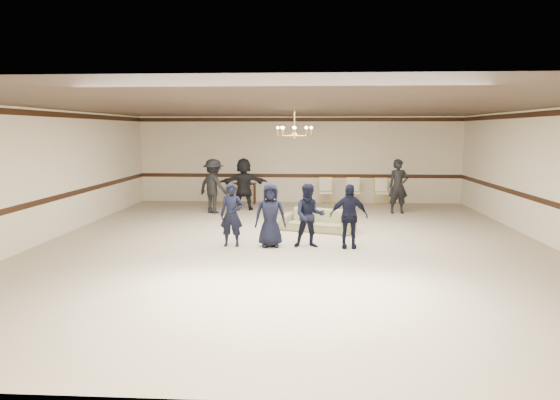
{
  "coord_description": "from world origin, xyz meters",
  "views": [
    {
      "loc": [
        0.38,
        -11.61,
        2.68
      ],
      "look_at": [
        -0.28,
        -0.5,
        1.12
      ],
      "focal_mm": 31.93,
      "sensor_mm": 36.0,
      "label": 1
    }
  ],
  "objects_px": {
    "adult_mid": "(244,184)",
    "console_table": "(243,193)",
    "boy_c": "(309,216)",
    "boy_a": "(232,215)",
    "adult_right": "(398,186)",
    "boy_d": "(349,216)",
    "settee": "(317,220)",
    "banquet_chair_left": "(325,192)",
    "banquet_chair_mid": "(353,192)",
    "adult_left": "(213,186)",
    "boy_b": "(270,215)",
    "banquet_chair_right": "(382,192)",
    "chandelier": "(294,123)"
  },
  "relations": [
    {
      "from": "adult_mid",
      "to": "console_table",
      "type": "bearing_deg",
      "value": -92.94
    },
    {
      "from": "boy_c",
      "to": "console_table",
      "type": "relative_size",
      "value": 1.59
    },
    {
      "from": "boy_a",
      "to": "adult_right",
      "type": "height_order",
      "value": "adult_right"
    },
    {
      "from": "console_table",
      "to": "boy_d",
      "type": "bearing_deg",
      "value": -61.33
    },
    {
      "from": "boy_d",
      "to": "settee",
      "type": "xyz_separation_m",
      "value": [
        -0.68,
        1.92,
        -0.45
      ]
    },
    {
      "from": "boy_c",
      "to": "banquet_chair_left",
      "type": "bearing_deg",
      "value": 81.4
    },
    {
      "from": "boy_d",
      "to": "banquet_chair_mid",
      "type": "height_order",
      "value": "boy_d"
    },
    {
      "from": "boy_a",
      "to": "banquet_chair_left",
      "type": "relative_size",
      "value": 1.51
    },
    {
      "from": "boy_a",
      "to": "adult_left",
      "type": "relative_size",
      "value": 0.84
    },
    {
      "from": "boy_d",
      "to": "adult_left",
      "type": "bearing_deg",
      "value": 129.26
    },
    {
      "from": "boy_b",
      "to": "banquet_chair_right",
      "type": "xyz_separation_m",
      "value": [
        3.48,
        6.54,
        -0.25
      ]
    },
    {
      "from": "adult_left",
      "to": "console_table",
      "type": "distance_m",
      "value": 2.27
    },
    {
      "from": "settee",
      "to": "banquet_chair_mid",
      "type": "height_order",
      "value": "banquet_chair_mid"
    },
    {
      "from": "chandelier",
      "to": "settee",
      "type": "relative_size",
      "value": 0.48
    },
    {
      "from": "adult_left",
      "to": "adult_mid",
      "type": "xyz_separation_m",
      "value": [
        0.9,
        0.7,
        0.0
      ]
    },
    {
      "from": "banquet_chair_right",
      "to": "boy_b",
      "type": "bearing_deg",
      "value": -119.45
    },
    {
      "from": "boy_a",
      "to": "adult_right",
      "type": "relative_size",
      "value": 0.84
    },
    {
      "from": "settee",
      "to": "boy_b",
      "type": "bearing_deg",
      "value": -101.23
    },
    {
      "from": "console_table",
      "to": "boy_b",
      "type": "bearing_deg",
      "value": -74.84
    },
    {
      "from": "banquet_chair_mid",
      "to": "console_table",
      "type": "distance_m",
      "value": 4.01
    },
    {
      "from": "boy_b",
      "to": "boy_c",
      "type": "xyz_separation_m",
      "value": [
        0.9,
        0.0,
        0.0
      ]
    },
    {
      "from": "banquet_chair_mid",
      "to": "console_table",
      "type": "height_order",
      "value": "banquet_chair_mid"
    },
    {
      "from": "boy_c",
      "to": "boy_a",
      "type": "bearing_deg",
      "value": 176.46
    },
    {
      "from": "boy_b",
      "to": "settee",
      "type": "xyz_separation_m",
      "value": [
        1.12,
        1.92,
        -0.45
      ]
    },
    {
      "from": "boy_a",
      "to": "boy_c",
      "type": "relative_size",
      "value": 1.0
    },
    {
      "from": "boy_b",
      "to": "banquet_chair_left",
      "type": "xyz_separation_m",
      "value": [
        1.48,
        6.54,
        -0.25
      ]
    },
    {
      "from": "boy_a",
      "to": "console_table",
      "type": "xyz_separation_m",
      "value": [
        -0.62,
        6.74,
        -0.35
      ]
    },
    {
      "from": "settee",
      "to": "adult_mid",
      "type": "height_order",
      "value": "adult_mid"
    },
    {
      "from": "chandelier",
      "to": "banquet_chair_mid",
      "type": "xyz_separation_m",
      "value": [
        1.97,
        5.22,
        -2.39
      ]
    },
    {
      "from": "boy_c",
      "to": "banquet_chair_left",
      "type": "xyz_separation_m",
      "value": [
        0.58,
        6.54,
        -0.25
      ]
    },
    {
      "from": "boy_d",
      "to": "banquet_chair_right",
      "type": "height_order",
      "value": "boy_d"
    },
    {
      "from": "boy_b",
      "to": "adult_mid",
      "type": "relative_size",
      "value": 0.84
    },
    {
      "from": "adult_left",
      "to": "banquet_chair_left",
      "type": "bearing_deg",
      "value": -121.41
    },
    {
      "from": "adult_left",
      "to": "banquet_chair_left",
      "type": "distance_m",
      "value": 4.18
    },
    {
      "from": "boy_a",
      "to": "boy_c",
      "type": "xyz_separation_m",
      "value": [
        1.8,
        0.0,
        0.0
      ]
    },
    {
      "from": "settee",
      "to": "adult_right",
      "type": "distance_m",
      "value": 4.06
    },
    {
      "from": "adult_mid",
      "to": "banquet_chair_left",
      "type": "xyz_separation_m",
      "value": [
        2.8,
        1.21,
        -0.39
      ]
    },
    {
      "from": "chandelier",
      "to": "banquet_chair_mid",
      "type": "distance_m",
      "value": 6.07
    },
    {
      "from": "boy_b",
      "to": "boy_d",
      "type": "xyz_separation_m",
      "value": [
        1.8,
        0.0,
        0.0
      ]
    },
    {
      "from": "chandelier",
      "to": "adult_right",
      "type": "bearing_deg",
      "value": 47.87
    },
    {
      "from": "boy_a",
      "to": "console_table",
      "type": "relative_size",
      "value": 1.59
    },
    {
      "from": "adult_right",
      "to": "adult_left",
      "type": "bearing_deg",
      "value": 176.17
    },
    {
      "from": "boy_b",
      "to": "banquet_chair_mid",
      "type": "xyz_separation_m",
      "value": [
        2.48,
        6.54,
        -0.25
      ]
    },
    {
      "from": "boy_c",
      "to": "boy_d",
      "type": "bearing_deg",
      "value": -3.54
    },
    {
      "from": "settee",
      "to": "console_table",
      "type": "bearing_deg",
      "value": 137.72
    },
    {
      "from": "boy_c",
      "to": "adult_left",
      "type": "height_order",
      "value": "adult_left"
    },
    {
      "from": "banquet_chair_right",
      "to": "adult_mid",
      "type": "bearing_deg",
      "value": -167.32
    },
    {
      "from": "adult_mid",
      "to": "console_table",
      "type": "distance_m",
      "value": 1.5
    },
    {
      "from": "adult_left",
      "to": "chandelier",
      "type": "bearing_deg",
      "value": 160.82
    },
    {
      "from": "chandelier",
      "to": "settee",
      "type": "distance_m",
      "value": 2.73
    }
  ]
}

